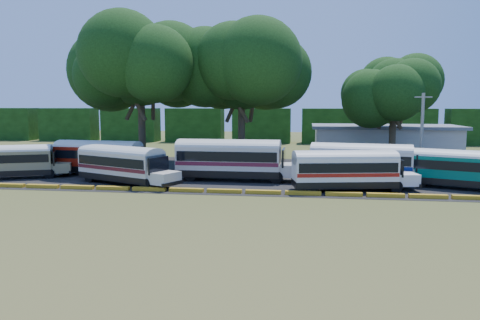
# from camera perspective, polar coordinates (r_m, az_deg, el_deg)

# --- Properties ---
(ground) EXTENTS (160.00, 160.00, 0.00)m
(ground) POSITION_cam_1_polar(r_m,az_deg,el_deg) (35.39, -4.59, -4.27)
(ground) COLOR #394F1A
(ground) RESTS_ON ground
(asphalt_strip) EXTENTS (64.00, 24.00, 0.02)m
(asphalt_strip) POSITION_cam_1_polar(r_m,az_deg,el_deg) (46.85, -0.21, -1.49)
(asphalt_strip) COLOR black
(asphalt_strip) RESTS_ON ground
(curb) EXTENTS (53.70, 0.45, 0.30)m
(curb) POSITION_cam_1_polar(r_m,az_deg,el_deg) (36.32, -4.25, -3.74)
(curb) COLOR gold
(curb) RESTS_ON ground
(terminal_building) EXTENTS (19.00, 9.00, 4.00)m
(terminal_building) POSITION_cam_1_polar(r_m,az_deg,el_deg) (64.90, 17.19, 2.34)
(terminal_building) COLOR beige
(terminal_building) RESTS_ON ground
(treeline_backdrop) EXTENTS (130.00, 4.00, 6.00)m
(treeline_backdrop) POSITION_cam_1_polar(r_m,az_deg,el_deg) (82.32, 2.67, 4.22)
(treeline_backdrop) COLOR black
(treeline_backdrop) RESTS_ON ground
(bus_beige) EXTENTS (9.54, 5.79, 3.09)m
(bus_beige) POSITION_cam_1_polar(r_m,az_deg,el_deg) (47.59, -26.25, 0.07)
(bus_beige) COLOR black
(bus_beige) RESTS_ON ground
(bus_red) EXTENTS (10.34, 3.49, 3.33)m
(bus_red) POSITION_cam_1_polar(r_m,az_deg,el_deg) (46.77, -16.63, 0.56)
(bus_red) COLOR black
(bus_red) RESTS_ON ground
(bus_cream_west) EXTENTS (10.03, 6.35, 3.26)m
(bus_cream_west) POSITION_cam_1_polar(r_m,az_deg,el_deg) (41.07, -14.11, -0.30)
(bus_cream_west) COLOR black
(bus_cream_west) RESTS_ON ground
(bus_cream_east) EXTENTS (11.28, 2.97, 3.70)m
(bus_cream_east) POSITION_cam_1_polar(r_m,az_deg,el_deg) (41.61, -1.05, 0.34)
(bus_cream_east) COLOR black
(bus_cream_east) RESTS_ON ground
(bus_white_red) EXTENTS (10.06, 4.25, 3.22)m
(bus_white_red) POSITION_cam_1_polar(r_m,az_deg,el_deg) (37.57, 12.92, -0.96)
(bus_white_red) COLOR black
(bus_white_red) RESTS_ON ground
(bus_white_blue) EXTENTS (10.69, 4.19, 3.42)m
(bus_white_blue) POSITION_cam_1_polar(r_m,az_deg,el_deg) (41.84, 14.81, -0.07)
(bus_white_blue) COLOR black
(bus_white_blue) RESTS_ON ground
(bus_teal) EXTENTS (9.76, 5.82, 3.15)m
(bus_teal) POSITION_cam_1_polar(r_m,az_deg,el_deg) (41.52, 25.56, -0.75)
(bus_teal) COLOR black
(bus_teal) RESTS_ON ground
(tree_west) EXTENTS (12.56, 12.56, 15.77)m
(tree_west) POSITION_cam_1_polar(r_m,az_deg,el_deg) (54.10, -12.05, 11.30)
(tree_west) COLOR #3B2E1D
(tree_west) RESTS_ON ground
(tree_center) EXTENTS (12.18, 12.18, 15.07)m
(tree_center) POSITION_cam_1_polar(r_m,az_deg,el_deg) (53.59, 0.20, 10.88)
(tree_center) COLOR #3B2E1D
(tree_center) RESTS_ON ground
(tree_east) EXTENTS (9.04, 9.04, 12.13)m
(tree_east) POSITION_cam_1_polar(r_m,az_deg,el_deg) (58.39, 18.29, 8.44)
(tree_east) COLOR #3B2E1D
(tree_east) RESTS_ON ground
(utility_pole) EXTENTS (1.60, 0.30, 7.85)m
(utility_pole) POSITION_cam_1_polar(r_m,az_deg,el_deg) (47.98, 21.28, 3.08)
(utility_pole) COLOR gray
(utility_pole) RESTS_ON ground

